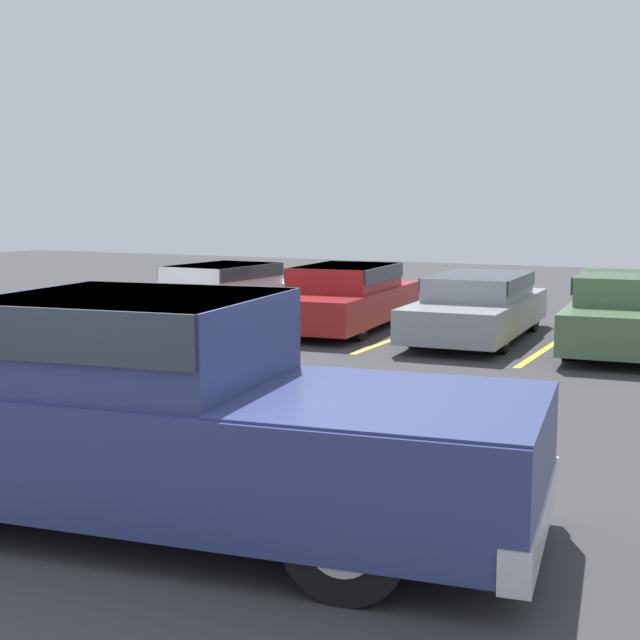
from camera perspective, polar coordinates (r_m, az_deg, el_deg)
ground_plane at (r=7.00m, az=-12.89°, el=-13.42°), size 60.00×60.00×0.00m
stall_stripe_a at (r=19.56m, az=-9.47°, el=0.16°), size 0.12×5.03×0.01m
stall_stripe_b at (r=18.09m, az=-2.47°, el=-0.34°), size 0.12×5.03×0.01m
stall_stripe_c at (r=16.95m, az=5.61°, el=-0.90°), size 0.12×5.03×0.01m
stall_stripe_d at (r=16.18m, az=14.67°, el=-1.52°), size 0.12×5.03×0.01m
pickup_truck at (r=6.98m, az=-9.57°, el=-5.84°), size 5.90×2.79×1.78m
parked_sedan_a at (r=18.75m, az=-6.36°, el=1.86°), size 1.93×4.59×1.19m
parked_sedan_b at (r=17.57m, az=1.60°, el=1.61°), size 2.18×4.83×1.25m
parked_sedan_c at (r=16.48m, az=10.08°, el=0.98°), size 1.96×4.84×1.18m
parked_sedan_d at (r=15.82m, az=19.20°, el=0.61°), size 2.18×4.64×1.29m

